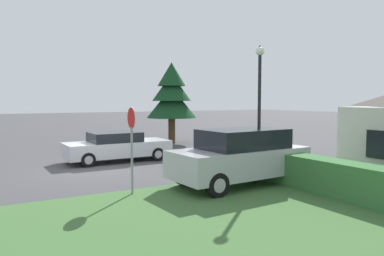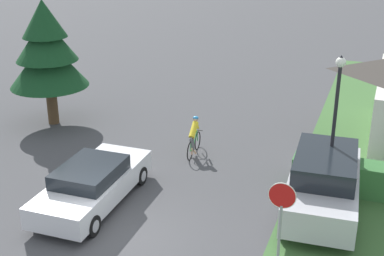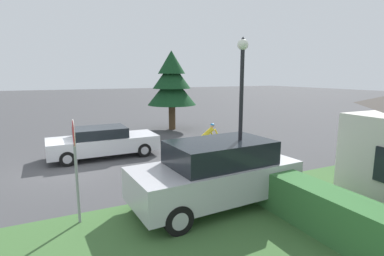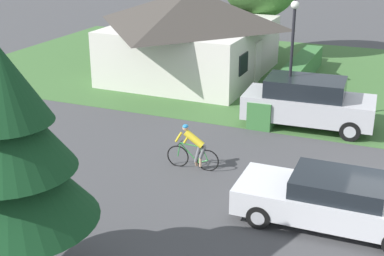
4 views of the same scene
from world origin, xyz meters
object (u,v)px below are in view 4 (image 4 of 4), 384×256
Objects in this scene: parked_suv_right at (307,102)px; street_lamp at (292,46)px; cottage_house at (192,31)px; conifer_tall_near at (9,149)px; cyclist at (193,148)px; sedan_left_lane at (332,200)px.

parked_suv_right is 1.03× the size of street_lamp.
conifer_tall_near reaches higher than cottage_house.
cyclist is at bearing 160.70° from street_lamp.
conifer_tall_near is at bearing 70.52° from parked_suv_right.
cyclist is 0.35× the size of parked_suv_right.
conifer_tall_near is (-11.83, 3.48, 2.25)m from parked_suv_right.
cyclist is (1.69, 4.51, 0.02)m from sedan_left_lane.
parked_suv_right is at bearing -126.32° from cottage_house.
cyclist is 5.90m from street_lamp.
street_lamp is (0.07, 0.73, 2.07)m from parked_suv_right.
cottage_house is 17.29m from conifer_tall_near.
conifer_tall_near is (-11.90, 2.75, 0.18)m from street_lamp.
street_lamp reaches higher than cottage_house.
parked_suv_right is at bearing -16.38° from conifer_tall_near.
sedan_left_lane is at bearing -47.00° from conifer_tall_near.
parked_suv_right is (-5.11, -6.78, -1.24)m from cottage_house.
sedan_left_lane is 7.70m from street_lamp.
cottage_house is at bearing -40.08° from parked_suv_right.
parked_suv_right is (6.74, 1.98, 0.28)m from sedan_left_lane.
conifer_tall_near is at bearing -168.30° from cottage_house.
street_lamp reaches higher than cyclist.
sedan_left_lane is at bearing 155.95° from cyclist.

